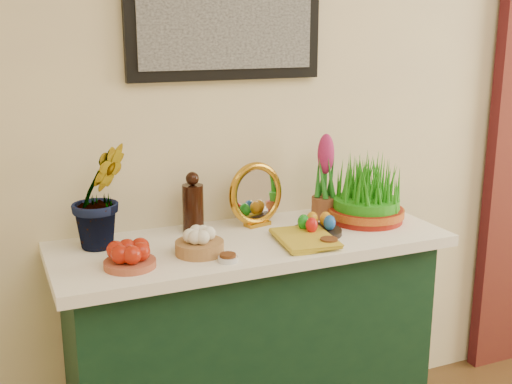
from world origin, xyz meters
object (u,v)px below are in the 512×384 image
mirror (256,195)px  book (279,240)px  sideboard (251,355)px  wheatgrass_sabzeh (367,195)px  hyacinth_green (99,179)px

mirror → book: size_ratio=0.99×
sideboard → mirror: size_ratio=5.27×
book → mirror: bearing=92.6°
mirror → wheatgrass_sabzeh: bearing=-16.6°
wheatgrass_sabzeh → hyacinth_green: bearing=174.3°
hyacinth_green → wheatgrass_sabzeh: size_ratio=1.62×
sideboard → wheatgrass_sabzeh: (0.49, 0.01, 0.57)m
sideboard → hyacinth_green: (-0.50, 0.11, 0.70)m
hyacinth_green → book: size_ratio=1.91×
book → wheatgrass_sabzeh: wheatgrass_sabzeh is taller
hyacinth_green → mirror: hyacinth_green is taller
sideboard → book: 0.50m
wheatgrass_sabzeh → book: bearing=-163.5°
hyacinth_green → sideboard: bearing=-26.0°
sideboard → hyacinth_green: hyacinth_green is taller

